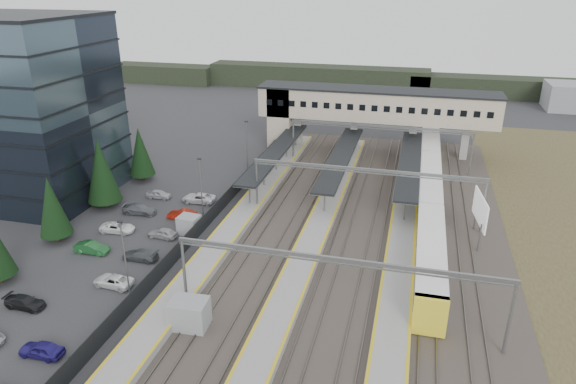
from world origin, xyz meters
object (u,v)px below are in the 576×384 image
(relay_cabin_far, at_px, (189,225))
(footbridge, at_px, (359,107))
(office_building, at_px, (11,108))
(billboard, at_px, (480,211))
(relay_cabin_near, at_px, (189,314))
(train, at_px, (430,187))

(relay_cabin_far, relative_size, footbridge, 0.06)
(office_building, height_order, billboard, office_building)
(office_building, bearing_deg, relay_cabin_near, -32.84)
(office_building, distance_m, relay_cabin_far, 30.83)
(footbridge, xyz_separation_m, train, (12.30, -19.36, -5.86))
(office_building, relative_size, relay_cabin_near, 7.03)
(office_building, xyz_separation_m, footbridge, (43.70, 30.00, -4.26))
(footbridge, bearing_deg, relay_cabin_near, -98.61)
(relay_cabin_near, height_order, relay_cabin_far, relay_cabin_near)
(footbridge, xyz_separation_m, billboard, (17.67, -29.90, -4.03))
(footbridge, height_order, billboard, footbridge)
(footbridge, relative_size, billboard, 6.13)
(office_building, distance_m, billboard, 61.93)
(relay_cabin_far, distance_m, train, 32.70)
(relay_cabin_far, relative_size, train, 0.04)
(relay_cabin_far, height_order, footbridge, footbridge)
(relay_cabin_near, distance_m, billboard, 34.66)
(footbridge, distance_m, billboard, 34.97)
(relay_cabin_near, xyz_separation_m, train, (20.33, 33.66, 0.69))
(office_building, height_order, footbridge, office_building)
(office_building, bearing_deg, billboard, 0.09)
(office_building, xyz_separation_m, relay_cabin_near, (35.67, -23.03, -10.81))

